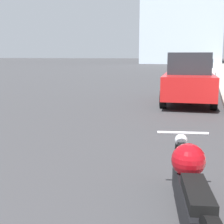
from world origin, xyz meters
TOP-DOWN VIEW (x-y plane):
  - motorcycle at (3.15, 4.34)m, footprint 0.77×2.59m
  - parked_car_red at (2.57, 13.16)m, footprint 2.06×4.62m
  - parked_car_white at (2.80, 24.09)m, footprint 1.89×3.93m
  - parked_car_green at (2.52, 34.37)m, footprint 2.20×3.96m

SIDE VIEW (x-z plane):
  - motorcycle at x=3.15m, z-range 0.00..0.83m
  - parked_car_white at x=2.80m, z-range 0.00..1.53m
  - parked_car_red at x=2.57m, z-range -0.02..1.82m
  - parked_car_green at x=2.52m, z-range -0.02..1.83m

